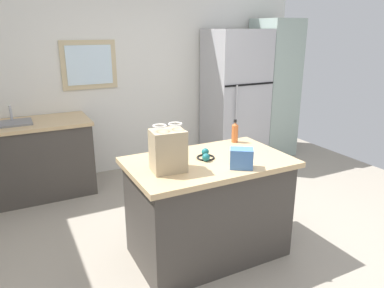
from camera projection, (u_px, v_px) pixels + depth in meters
name	position (u px, v px, depth m)	size (l,w,h in m)	color
ground	(228.00, 253.00, 3.20)	(6.03, 6.03, 0.00)	#9E9384
back_wall	(131.00, 71.00, 4.87)	(5.02, 0.13, 2.67)	silver
kitchen_island	(208.00, 207.00, 3.09)	(1.32, 0.81, 0.87)	#423D38
refrigerator	(235.00, 97.00, 5.25)	(0.80, 0.72, 1.88)	#B7B7BC
tall_cabinet	(273.00, 89.00, 5.53)	(0.54, 0.64, 2.02)	#9EB2A8
sink_counter	(35.00, 158.00, 4.21)	(1.26, 0.69, 1.07)	#423D38
shopping_bag	(168.00, 150.00, 2.68)	(0.26, 0.22, 0.36)	tan
small_box	(241.00, 158.00, 2.76)	(0.17, 0.12, 0.15)	#4775B7
bottle	(235.00, 132.00, 3.39)	(0.06, 0.06, 0.22)	#C66633
ear_defenders	(206.00, 156.00, 2.98)	(0.20, 0.20, 0.06)	black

